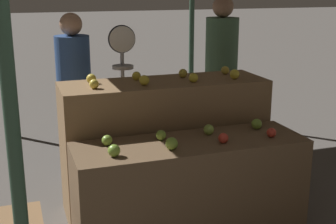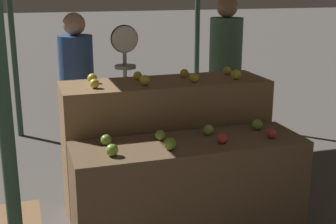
{
  "view_description": "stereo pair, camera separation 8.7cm",
  "coord_description": "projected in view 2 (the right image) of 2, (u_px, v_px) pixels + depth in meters",
  "views": [
    {
      "loc": [
        -1.18,
        -2.96,
        1.89
      ],
      "look_at": [
        -0.07,
        0.3,
        0.94
      ],
      "focal_mm": 50.0,
      "sensor_mm": 36.0,
      "label": 1
    },
    {
      "loc": [
        -1.1,
        -2.99,
        1.89
      ],
      "look_at": [
        -0.07,
        0.3,
        0.94
      ],
      "focal_mm": 50.0,
      "sensor_mm": 36.0,
      "label": 2
    }
  ],
  "objects": [
    {
      "name": "apple_back_0",
      "position": [
        94.0,
        84.0,
        3.56
      ],
      "size": [
        0.07,
        0.07,
        0.07
      ],
      "primitive_type": "sphere",
      "color": "yellow",
      "rests_on": "display_counter_back"
    },
    {
      "name": "apple_back_4",
      "position": [
        92.0,
        78.0,
        3.74
      ],
      "size": [
        0.08,
        0.08,
        0.08
      ],
      "primitive_type": "sphere",
      "color": "yellow",
      "rests_on": "display_counter_back"
    },
    {
      "name": "apple_back_1",
      "position": [
        145.0,
        80.0,
        3.66
      ],
      "size": [
        0.08,
        0.08,
        0.08
      ],
      "primitive_type": "sphere",
      "color": "gold",
      "rests_on": "display_counter_back"
    },
    {
      "name": "apple_front_4",
      "position": [
        106.0,
        140.0,
        3.29
      ],
      "size": [
        0.08,
        0.08,
        0.08
      ],
      "primitive_type": "sphere",
      "color": "#7AA338",
      "rests_on": "display_counter_front"
    },
    {
      "name": "apple_front_3",
      "position": [
        271.0,
        133.0,
        3.43
      ],
      "size": [
        0.07,
        0.07,
        0.07
      ],
      "primitive_type": "sphere",
      "color": "red",
      "rests_on": "display_counter_front"
    },
    {
      "name": "apple_front_5",
      "position": [
        160.0,
        135.0,
        3.39
      ],
      "size": [
        0.07,
        0.07,
        0.07
      ],
      "primitive_type": "sphere",
      "color": "#84AD3D",
      "rests_on": "display_counter_front"
    },
    {
      "name": "person_vendor_at_scale",
      "position": [
        77.0,
        84.0,
        4.55
      ],
      "size": [
        0.35,
        0.35,
        1.63
      ],
      "rotation": [
        0.0,
        0.0,
        3.21
      ],
      "color": "#2D2D38",
      "rests_on": "ground_plane"
    },
    {
      "name": "apple_back_5",
      "position": [
        138.0,
        76.0,
        3.86
      ],
      "size": [
        0.07,
        0.07,
        0.07
      ],
      "primitive_type": "sphere",
      "color": "gold",
      "rests_on": "display_counter_back"
    },
    {
      "name": "apple_front_7",
      "position": [
        257.0,
        125.0,
        3.63
      ],
      "size": [
        0.08,
        0.08,
        0.08
      ],
      "primitive_type": "sphere",
      "color": "#7AA338",
      "rests_on": "display_counter_front"
    },
    {
      "name": "produce_scale",
      "position": [
        125.0,
        70.0,
        4.41
      ],
      "size": [
        0.26,
        0.2,
        1.52
      ],
      "color": "#99999E",
      "rests_on": "ground_plane"
    },
    {
      "name": "apple_back_7",
      "position": [
        227.0,
        71.0,
        4.09
      ],
      "size": [
        0.07,
        0.07,
        0.07
      ],
      "primitive_type": "sphere",
      "color": "gold",
      "rests_on": "display_counter_back"
    },
    {
      "name": "apple_front_1",
      "position": [
        170.0,
        144.0,
        3.19
      ],
      "size": [
        0.09,
        0.09,
        0.09
      ],
      "primitive_type": "sphere",
      "color": "#7AA338",
      "rests_on": "display_counter_front"
    },
    {
      "name": "apple_back_3",
      "position": [
        236.0,
        75.0,
        3.89
      ],
      "size": [
        0.08,
        0.08,
        0.08
      ],
      "primitive_type": "sphere",
      "color": "gold",
      "rests_on": "display_counter_back"
    },
    {
      "name": "display_counter_back",
      "position": [
        165.0,
        145.0,
        3.97
      ],
      "size": [
        1.7,
        0.55,
        1.11
      ],
      "primitive_type": "cube",
      "color": "olive",
      "rests_on": "ground_plane"
    },
    {
      "name": "apple_back_6",
      "position": [
        184.0,
        73.0,
        3.96
      ],
      "size": [
        0.07,
        0.07,
        0.07
      ],
      "primitive_type": "sphere",
      "color": "gold",
      "rests_on": "display_counter_back"
    },
    {
      "name": "person_customer_left",
      "position": [
        225.0,
        64.0,
        5.2
      ],
      "size": [
        0.4,
        0.4,
        1.76
      ],
      "rotation": [
        0.0,
        0.0,
        3.02
      ],
      "color": "#2D2D38",
      "rests_on": "ground_plane"
    },
    {
      "name": "display_counter_front",
      "position": [
        189.0,
        192.0,
        3.47
      ],
      "size": [
        1.7,
        0.55,
        0.79
      ],
      "primitive_type": "cube",
      "color": "brown",
      "rests_on": "ground_plane"
    },
    {
      "name": "apple_front_6",
      "position": [
        208.0,
        130.0,
        3.51
      ],
      "size": [
        0.08,
        0.08,
        0.08
      ],
      "primitive_type": "sphere",
      "color": "#8EB247",
      "rests_on": "display_counter_front"
    },
    {
      "name": "apple_front_0",
      "position": [
        112.0,
        150.0,
        3.07
      ],
      "size": [
        0.08,
        0.08,
        0.08
      ],
      "primitive_type": "sphere",
      "color": "#7AA338",
      "rests_on": "display_counter_front"
    },
    {
      "name": "apple_front_2",
      "position": [
        222.0,
        139.0,
        3.32
      ],
      "size": [
        0.07,
        0.07,
        0.07
      ],
      "primitive_type": "sphere",
      "color": "red",
      "rests_on": "display_counter_front"
    },
    {
      "name": "apple_back_2",
      "position": [
        194.0,
        78.0,
        3.77
      ],
      "size": [
        0.08,
        0.08,
        0.08
      ],
      "primitive_type": "sphere",
      "color": "gold",
      "rests_on": "display_counter_back"
    }
  ]
}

